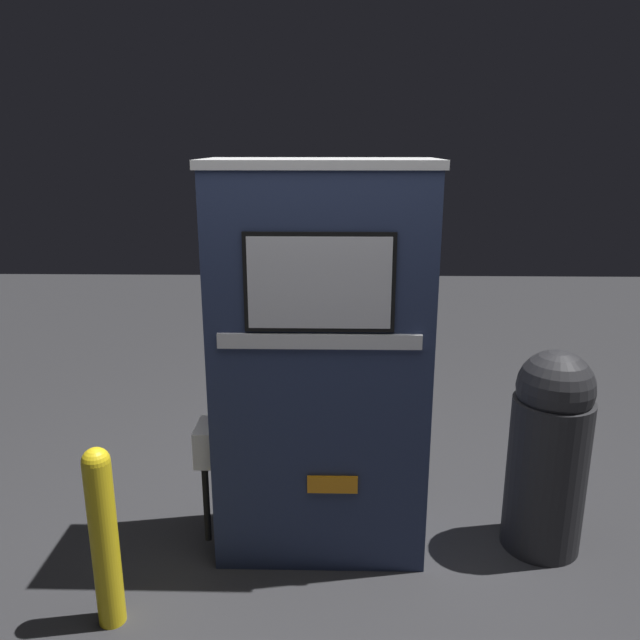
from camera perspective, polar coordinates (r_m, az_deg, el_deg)
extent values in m
plane|color=#2D2D30|center=(3.26, -0.05, -21.92)|extent=(14.00, 14.00, 0.00)
cube|color=#232D4C|center=(3.22, 0.05, -13.19)|extent=(1.01, 0.48, 0.87)
cube|color=#232D4C|center=(2.88, 0.05, 3.48)|extent=(1.01, 0.48, 1.03)
cube|color=silver|center=(2.82, 0.06, 14.14)|extent=(1.04, 0.51, 0.04)
cube|color=black|center=(2.63, -0.06, 3.42)|extent=(0.64, 0.01, 0.43)
cube|color=silver|center=(2.62, -0.06, 3.39)|extent=(0.61, 0.01, 0.39)
cube|color=silver|center=(2.70, -0.06, -1.97)|extent=(0.89, 0.02, 0.07)
cube|color=orange|center=(2.98, 1.15, -14.81)|extent=(0.23, 0.02, 0.08)
cube|color=silver|center=(3.12, -10.34, -10.95)|extent=(0.09, 0.22, 0.18)
cylinder|color=black|center=(3.20, -10.33, -16.19)|extent=(0.03, 0.03, 0.40)
cylinder|color=yellow|center=(2.91, -19.08, -18.79)|extent=(0.12, 0.12, 0.77)
sphere|color=yellow|center=(2.72, -19.82, -12.07)|extent=(0.12, 0.12, 0.12)
cylinder|color=#232326|center=(3.41, 19.96, -13.12)|extent=(0.39, 0.39, 0.80)
sphere|color=#232326|center=(3.21, 20.74, -5.81)|extent=(0.37, 0.37, 0.37)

